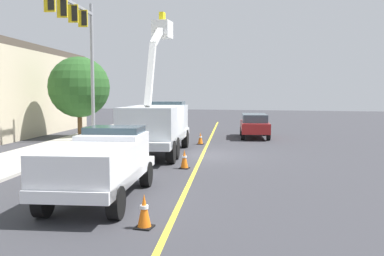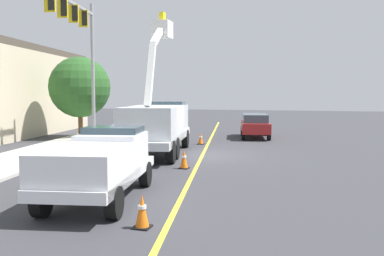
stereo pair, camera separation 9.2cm
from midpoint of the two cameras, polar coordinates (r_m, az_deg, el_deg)
name	(u,v)px [view 2 (the right image)]	position (r m, az deg, el deg)	size (l,w,h in m)	color
ground	(202,156)	(20.96, 1.54, -3.84)	(120.00, 120.00, 0.00)	#38383D
sidewalk_far_side	(43,152)	(23.13, -19.83, -3.16)	(60.00, 3.60, 0.12)	#B2ADA3
lane_centre_stripe	(202,156)	(20.95, 1.54, -3.83)	(50.00, 0.16, 0.01)	yellow
utility_bucket_truck	(158,123)	(21.49, -4.61, 0.70)	(8.52, 3.99, 7.40)	silver
service_pickup_truck	(100,162)	(12.42, -12.40, -4.67)	(5.89, 3.11, 2.06)	white
passing_minivan	(255,124)	(29.78, 8.78, 0.53)	(5.07, 2.76, 1.69)	maroon
traffic_cone_leading	(142,211)	(9.85, -6.65, -11.36)	(0.40, 0.40, 0.81)	black
traffic_cone_mid_front	(184,159)	(17.31, -0.96, -4.34)	(0.40, 0.40, 0.80)	black
traffic_cone_mid_rear	(201,138)	(25.60, 1.32, -1.46)	(0.40, 0.40, 0.74)	black
traffic_signal_mast	(80,37)	(25.49, -15.18, 12.07)	(6.85, 1.53, 8.81)	gray
street_tree_right	(80,87)	(30.34, -15.18, 5.47)	(4.30, 4.30, 5.75)	brown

